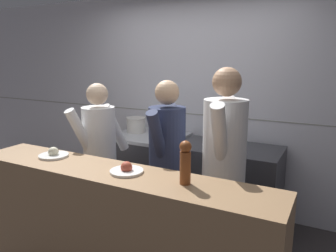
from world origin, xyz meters
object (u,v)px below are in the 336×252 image
at_px(stock_pot, 136,124).
at_px(plated_dish_appetiser, 127,170).
at_px(oven_range, 149,171).
at_px(plated_dish_main, 54,154).
at_px(pepper_mill, 185,161).
at_px(sauce_pot, 165,126).
at_px(chef_line, 224,162).
at_px(mixing_bowl_steel, 212,141).
at_px(chef_sous, 167,160).
at_px(chef_head_cook, 100,154).

xyz_separation_m(stock_pot, plated_dish_appetiser, (0.90, -1.49, 0.03)).
height_order(oven_range, plated_dish_appetiser, plated_dish_appetiser).
bearing_deg(plated_dish_main, oven_range, 86.66).
bearing_deg(pepper_mill, plated_dish_appetiser, -179.80).
distance_m(sauce_pot, chef_line, 1.30).
relative_size(plated_dish_main, pepper_mill, 0.83).
bearing_deg(stock_pot, pepper_mill, -47.59).
bearing_deg(plated_dish_main, plated_dish_appetiser, -2.34).
relative_size(mixing_bowl_steel, plated_dish_main, 0.89).
distance_m(plated_dish_main, pepper_mill, 1.24).
distance_m(chef_sous, chef_line, 0.55).
distance_m(oven_range, sauce_pot, 0.61).
xyz_separation_m(sauce_pot, plated_dish_appetiser, (0.49, -1.49, 0.00)).
relative_size(stock_pot, sauce_pot, 0.95).
relative_size(pepper_mill, chef_sous, 0.18).
bearing_deg(chef_head_cook, plated_dish_main, -71.27).
height_order(chef_sous, chef_line, chef_line).
distance_m(oven_range, mixing_bowl_steel, 0.94).
bearing_deg(plated_dish_main, pepper_mill, -1.38).
bearing_deg(pepper_mill, oven_range, 128.55).
distance_m(mixing_bowl_steel, plated_dish_appetiser, 1.45).
relative_size(chef_head_cook, chef_line, 0.90).
bearing_deg(mixing_bowl_steel, plated_dish_appetiser, -95.05).
distance_m(pepper_mill, chef_line, 0.69).
height_order(oven_range, stock_pot, stock_pot).
relative_size(stock_pot, chef_line, 0.14).
height_order(oven_range, sauce_pot, sauce_pot).
distance_m(sauce_pot, pepper_mill, 1.77).
xyz_separation_m(plated_dish_appetiser, chef_head_cook, (-0.76, 0.62, -0.16)).
bearing_deg(chef_head_cook, chef_line, 21.02).
xyz_separation_m(oven_range, plated_dish_appetiser, (0.68, -1.44, 0.58)).
xyz_separation_m(plated_dish_appetiser, pepper_mill, (0.47, 0.00, 0.13)).
relative_size(plated_dish_main, chef_sous, 0.15).
height_order(mixing_bowl_steel, plated_dish_appetiser, plated_dish_appetiser).
bearing_deg(chef_head_cook, plated_dish_appetiser, -20.24).
bearing_deg(plated_dish_appetiser, chef_sous, 92.72).
bearing_deg(chef_head_cook, pepper_mill, -7.80).
bearing_deg(plated_dish_appetiser, plated_dish_main, 177.66).
xyz_separation_m(stock_pot, mixing_bowl_steel, (1.02, -0.05, -0.08)).
xyz_separation_m(mixing_bowl_steel, plated_dish_appetiser, (-0.13, -1.44, 0.10)).
distance_m(oven_range, stock_pot, 0.60).
distance_m(plated_dish_appetiser, chef_sous, 0.70).
distance_m(mixing_bowl_steel, pepper_mill, 1.50).
distance_m(oven_range, chef_sous, 1.09).
bearing_deg(mixing_bowl_steel, sauce_pot, 175.51).
bearing_deg(chef_sous, sauce_pot, 115.51).
relative_size(mixing_bowl_steel, chef_sous, 0.13).
xyz_separation_m(oven_range, chef_line, (1.20, -0.77, 0.52)).
height_order(chef_head_cook, chef_line, chef_line).
relative_size(plated_dish_appetiser, chef_line, 0.14).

